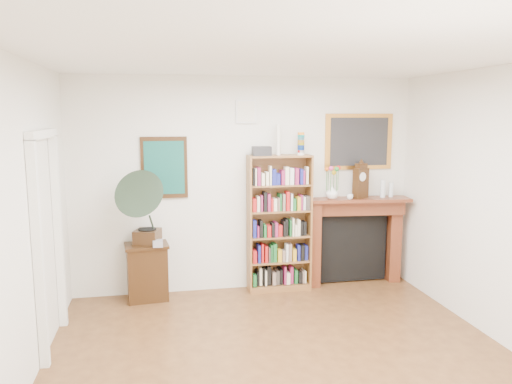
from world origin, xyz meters
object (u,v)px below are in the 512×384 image
(gramophone, at_px, (146,203))
(flower_vase, at_px, (332,192))
(teacup, at_px, (350,197))
(side_cabinet, at_px, (147,272))
(bottle_left, at_px, (383,189))
(cd_stack, at_px, (158,243))
(bookshelf, at_px, (279,216))
(mantel_clock, at_px, (361,181))
(bottle_right, at_px, (391,190))
(fireplace, at_px, (354,233))

(gramophone, relative_size, flower_vase, 5.49)
(flower_vase, xyz_separation_m, teacup, (0.22, -0.09, -0.05))
(side_cabinet, xyz_separation_m, bottle_left, (3.15, 0.03, 0.96))
(cd_stack, distance_m, flower_vase, 2.36)
(bookshelf, relative_size, gramophone, 2.16)
(gramophone, bearing_deg, side_cabinet, 113.74)
(side_cabinet, relative_size, teacup, 8.43)
(bookshelf, xyz_separation_m, gramophone, (-1.70, -0.19, 0.25))
(side_cabinet, bearing_deg, cd_stack, -52.54)
(side_cabinet, relative_size, cd_stack, 5.99)
(cd_stack, bearing_deg, flower_vase, 5.16)
(bookshelf, height_order, teacup, bookshelf)
(cd_stack, height_order, flower_vase, flower_vase)
(cd_stack, height_order, mantel_clock, mantel_clock)
(cd_stack, bearing_deg, mantel_clock, 4.05)
(side_cabinet, distance_m, bottle_left, 3.29)
(gramophone, distance_m, bottle_right, 3.27)
(bookshelf, distance_m, mantel_clock, 1.20)
(side_cabinet, distance_m, mantel_clock, 3.03)
(bookshelf, xyz_separation_m, side_cabinet, (-1.71, -0.04, -0.64))
(flower_vase, distance_m, bottle_left, 0.71)
(gramophone, height_order, teacup, gramophone)
(fireplace, relative_size, mantel_clock, 3.10)
(cd_stack, bearing_deg, bottle_left, 3.47)
(fireplace, xyz_separation_m, teacup, (-0.13, -0.14, 0.53))
(teacup, distance_m, bottle_left, 0.51)
(fireplace, bearing_deg, mantel_clock, -50.73)
(gramophone, xyz_separation_m, bottle_right, (3.26, 0.20, 0.05))
(teacup, distance_m, bottle_right, 0.63)
(bookshelf, xyz_separation_m, bottle_right, (1.56, 0.00, 0.30))
(gramophone, xyz_separation_m, flower_vase, (2.42, 0.20, 0.03))
(bookshelf, bearing_deg, gramophone, -173.05)
(gramophone, distance_m, mantel_clock, 2.83)
(side_cabinet, bearing_deg, teacup, -6.43)
(fireplace, xyz_separation_m, cd_stack, (-2.64, -0.26, 0.05))
(fireplace, relative_size, flower_vase, 8.34)
(bookshelf, height_order, flower_vase, bookshelf)
(gramophone, distance_m, bottle_left, 3.14)
(bottle_left, height_order, bottle_right, bottle_left)
(side_cabinet, bearing_deg, flower_vase, -4.47)
(fireplace, xyz_separation_m, gramophone, (-2.77, -0.25, 0.55))
(side_cabinet, xyz_separation_m, bottle_right, (3.28, 0.05, 0.94))
(gramophone, bearing_deg, bottle_right, 21.23)
(mantel_clock, distance_m, flower_vase, 0.42)
(cd_stack, bearing_deg, gramophone, 178.87)
(bookshelf, bearing_deg, cd_stack, -172.45)
(teacup, xyz_separation_m, bottle_right, (0.62, 0.08, 0.07))
(bookshelf, bearing_deg, fireplace, 3.91)
(bottle_left, bearing_deg, teacup, -172.99)
(flower_vase, bearing_deg, bookshelf, -178.94)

